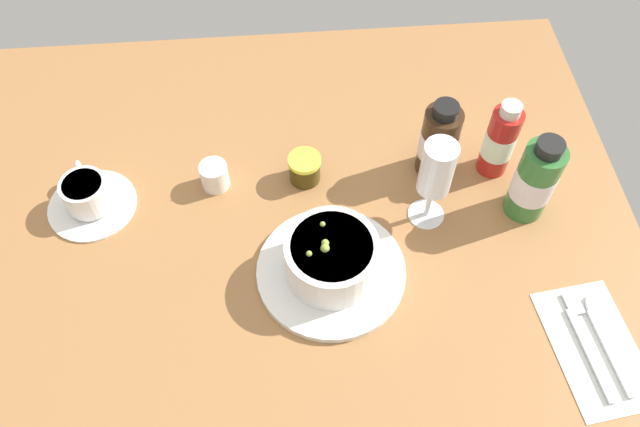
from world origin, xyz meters
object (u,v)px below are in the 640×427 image
cutlery_setting (594,345)px  coffee_cup (87,197)px  jam_jar (304,168)px  wine_glass (435,172)px  sauce_bottle_brown (438,141)px  sauce_bottle_green (534,181)px  creamer_jug (213,176)px  sauce_bottle_red (499,141)px  porridge_bowl (330,261)px

cutlery_setting → coffee_cup: 79.36cm
cutlery_setting → jam_jar: 50.85cm
wine_glass → coffee_cup: bearing=173.4°
sauce_bottle_brown → sauce_bottle_green: (12.91, -9.51, 0.61)cm
sauce_bottle_green → creamer_jug: bearing=169.9°
sauce_bottle_brown → cutlery_setting: bearing=-63.2°
coffee_cup → sauce_bottle_red: bearing=2.1°
coffee_cup → creamer_jug: (19.91, 2.61, -0.11)cm
creamer_jug → sauce_bottle_brown: sauce_bottle_brown is taller
coffee_cup → wine_glass: size_ratio=0.85×
jam_jar → wine_glass: bearing=-25.6°
sauce_bottle_green → cutlery_setting: bearing=-80.5°
porridge_bowl → cutlery_setting: size_ratio=1.09×
creamer_jug → sauce_bottle_red: 46.49cm
wine_glass → sauce_bottle_green: size_ratio=1.04×
sauce_bottle_red → sauce_bottle_brown: (-9.75, 0.86, -0.07)cm
sauce_bottle_brown → sauce_bottle_green: bearing=-36.4°
porridge_bowl → sauce_bottle_brown: sauce_bottle_brown is taller
cutlery_setting → creamer_jug: 62.75cm
cutlery_setting → creamer_jug: size_ratio=3.84×
jam_jar → sauce_bottle_red: sauce_bottle_red is taller
coffee_cup → jam_jar: bearing=4.6°
sauce_bottle_red → jam_jar: bearing=179.4°
porridge_bowl → cutlery_setting: porridge_bowl is taller
creamer_jug → wine_glass: wine_glass is taller
jam_jar → sauce_bottle_red: (31.47, -0.34, 4.23)cm
jam_jar → sauce_bottle_red: 31.75cm
sauce_bottle_red → sauce_bottle_brown: bearing=175.0°
jam_jar → sauce_bottle_brown: 22.11cm
porridge_bowl → creamer_jug: bearing=133.7°
sauce_bottle_red → wine_glass: bearing=-145.5°
cutlery_setting → creamer_jug: bearing=148.5°
creamer_jug → sauce_bottle_red: size_ratio=0.36×
porridge_bowl → wine_glass: wine_glass is taller
cutlery_setting → sauce_bottle_green: (-4.01, 23.99, 7.03)cm
porridge_bowl → sauce_bottle_red: 34.17cm
sauce_bottle_red → sauce_bottle_brown: sauce_bottle_red is taller
cutlery_setting → sauce_bottle_green: bearing=99.5°
porridge_bowl → creamer_jug: 25.32cm
sauce_bottle_brown → sauce_bottle_green: 16.04cm
porridge_bowl → cutlery_setting: (35.99, -14.52, -3.57)cm
porridge_bowl → sauce_bottle_brown: 27.05cm
wine_glass → sauce_bottle_red: bearing=34.5°
jam_jar → sauce_bottle_green: (34.62, -8.99, 4.76)cm
cutlery_setting → jam_jar: jam_jar is taller
sauce_bottle_red → sauce_bottle_green: 9.22cm
creamer_jug → coffee_cup: bearing=-172.5°
sauce_bottle_brown → sauce_bottle_green: size_ratio=0.92×
cutlery_setting → coffee_cup: size_ratio=1.46×
cutlery_setting → jam_jar: (-38.63, 32.98, 2.27)cm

